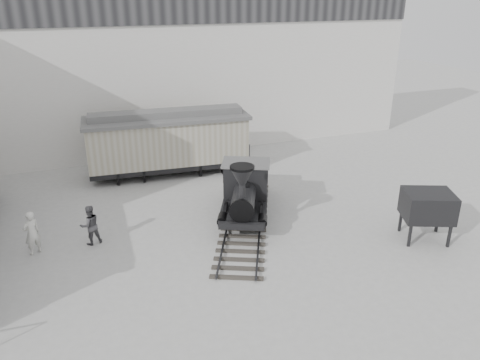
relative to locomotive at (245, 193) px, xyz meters
name	(u,v)px	position (x,y,z in m)	size (l,w,h in m)	color
ground	(251,264)	(-1.29, -3.90, -1.21)	(90.00, 90.00, 0.00)	#9E9E9B
north_wall	(161,65)	(-1.29, 11.09, 4.34)	(34.00, 2.51, 11.00)	silver
locomotive	(245,193)	(0.00, 0.00, 0.00)	(5.77, 9.25, 3.27)	#2C2826
boxcar	(168,141)	(-2.03, 6.84, 0.75)	(9.32, 3.59, 3.74)	black
visitor_a	(32,233)	(-9.15, -0.04, -0.28)	(0.68, 0.45, 1.87)	silver
visitor_b	(90,225)	(-6.93, -0.01, -0.35)	(0.84, 0.65, 1.73)	#434246
coal_hopper	(427,209)	(6.34, -4.64, 0.19)	(2.43, 2.24, 2.15)	black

